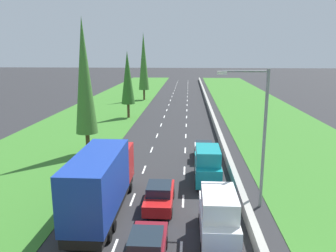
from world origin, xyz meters
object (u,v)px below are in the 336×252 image
Objects in this scene: teal_van_right_lane at (207,165)px; poplar_tree_third at (128,78)px; white_van_right_lane at (218,216)px; blue_box_truck_left_lane at (102,182)px; street_light_mast at (259,129)px; maroon_sedan_centre_lane at (146,249)px; poplar_tree_fourth at (144,62)px; poplar_tree_second at (84,77)px; red_sedan_centre_lane at (159,196)px; white_hatchback_right_lane at (204,150)px.

teal_van_right_lane is 0.48× the size of poplar_tree_third.
white_van_right_lane is 7.43m from blue_box_truck_left_lane.
poplar_tree_third is 32.44m from street_light_mast.
maroon_sedan_centre_lane is (-3.58, -2.42, -0.59)m from white_van_right_lane.
white_van_right_lane is at bearing -123.73° from street_light_mast.
poplar_tree_fourth is 1.54× the size of street_light_mast.
poplar_tree_second is at bearing 150.14° from teal_van_right_lane.
blue_box_truck_left_lane is 31.59m from poplar_tree_third.
teal_van_right_lane reaches higher than red_sedan_centre_lane.
maroon_sedan_centre_lane is 37.12m from poplar_tree_third.
teal_van_right_lane is (-0.13, 8.23, 0.00)m from white_van_right_lane.
poplar_tree_second is 18.06m from street_light_mast.
red_sedan_centre_lane is (-3.49, 3.67, -0.59)m from white_van_right_lane.
poplar_tree_fourth is at bearing 89.16° from poplar_tree_second.
white_van_right_lane is at bearing -89.07° from teal_van_right_lane.
poplar_tree_second is at bearing -92.14° from poplar_tree_third.
poplar_tree_third is 1.13× the size of street_light_mast.
poplar_tree_fourth is (-0.15, 19.37, 1.85)m from poplar_tree_third.
teal_van_right_lane is at bearing -67.00° from poplar_tree_third.
white_hatchback_right_lane is 0.29× the size of poplar_tree_second.
blue_box_truck_left_lane is (-3.38, 4.91, 1.37)m from maroon_sedan_centre_lane.
white_hatchback_right_lane is 13.44m from blue_box_truck_left_lane.
teal_van_right_lane is 0.35× the size of poplar_tree_fourth.
maroon_sedan_centre_lane is 6.09m from red_sedan_centre_lane.
white_van_right_lane is 1.09× the size of red_sedan_centre_lane.
maroon_sedan_centre_lane is 0.48× the size of blue_box_truck_left_lane.
white_van_right_lane reaches higher than red_sedan_centre_lane.
poplar_tree_second is 1.47× the size of street_light_mast.
teal_van_right_lane is 1.26× the size of white_hatchback_right_lane.
teal_van_right_lane is 8.96m from blue_box_truck_left_lane.
teal_van_right_lane is at bearing 90.93° from white_van_right_lane.
maroon_sedan_centre_lane is 6.11m from blue_box_truck_left_lane.
teal_van_right_lane is 1.09× the size of maroon_sedan_centre_lane.
white_hatchback_right_lane is at bearing 90.40° from teal_van_right_lane.
red_sedan_centre_lane is at bearing 89.17° from maroon_sedan_centre_lane.
blue_box_truck_left_lane is at bearing -69.38° from poplar_tree_second.
poplar_tree_second reaches higher than teal_van_right_lane.
poplar_tree_fourth is (0.56, 38.14, 0.29)m from poplar_tree_second.
blue_box_truck_left_lane is at bearing -139.90° from teal_van_right_lane.
white_hatchback_right_lane is at bearing -74.41° from poplar_tree_fourth.
poplar_tree_third is at bearing 97.21° from blue_box_truck_left_lane.
maroon_sedan_centre_lane is at bearing -55.42° from blue_box_truck_left_lane.
blue_box_truck_left_lane is (-6.96, 2.48, 0.78)m from white_van_right_lane.
poplar_tree_second is at bearing 126.04° from red_sedan_centre_lane.
poplar_tree_second reaches higher than maroon_sedan_centre_lane.
poplar_tree_second is (-8.11, 11.15, 6.86)m from red_sedan_centre_lane.
street_light_mast is at bearing -73.19° from white_hatchback_right_lane.
white_hatchback_right_lane is at bearing 72.21° from red_sedan_centre_lane.
blue_box_truck_left_lane is 0.68× the size of poplar_tree_fourth.
teal_van_right_lane is at bearing -76.29° from poplar_tree_fourth.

